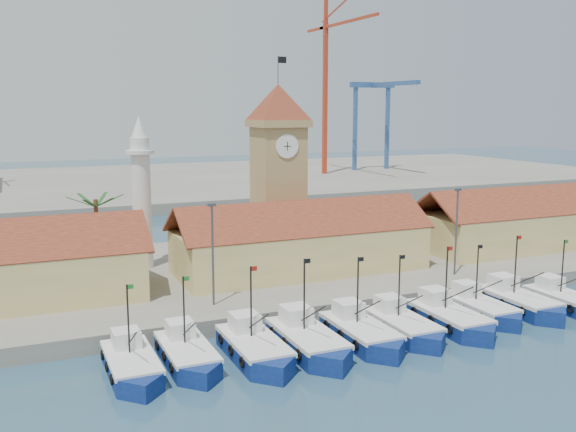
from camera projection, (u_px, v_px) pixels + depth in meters
name	position (u px, v px, depth m)	size (l,w,h in m)	color
ground	(405.00, 347.00, 50.55)	(400.00, 400.00, 0.00)	navy
quay	(285.00, 268.00, 72.13)	(140.00, 32.00, 1.50)	gray
terminal	(141.00, 184.00, 149.89)	(240.00, 80.00, 2.00)	gray
boat_0	(132.00, 367.00, 44.96)	(3.29, 9.02, 6.82)	navy
boat_1	(188.00, 356.00, 46.86)	(3.32, 9.10, 6.88)	navy
boat_2	(256.00, 350.00, 47.86)	(3.57, 9.78, 7.40)	navy
boat_3	(309.00, 343.00, 49.26)	(3.69, 10.10, 7.64)	navy
boat_4	(362.00, 335.00, 51.16)	(3.52, 9.66, 7.31)	navy
boat_5	(404.00, 327.00, 52.91)	(3.40, 9.33, 7.06)	navy
boat_6	(451.00, 320.00, 54.63)	(3.57, 9.78, 7.40)	navy
boat_7	(482.00, 310.00, 57.59)	(3.32, 9.09, 6.88)	navy
boat_8	(520.00, 304.00, 59.20)	(3.57, 9.79, 7.41)	navy
boat_9	(567.00, 302.00, 59.86)	(3.31, 9.06, 6.86)	navy
hall_center	(300.00, 247.00, 67.97)	(27.04, 10.13, 7.61)	#E6C97E
hall_right	(532.00, 226.00, 80.51)	(31.20, 10.13, 7.61)	#E6C97E
clock_tower	(278.00, 168.00, 72.06)	(5.80, 5.80, 22.70)	#A48554
minaret	(141.00, 192.00, 68.37)	(3.00, 3.00, 16.30)	silver
palm_tree	(97.00, 231.00, 65.18)	(5.60, 5.03, 8.39)	brown
lamp_posts	(340.00, 238.00, 60.51)	(80.70, 0.25, 9.03)	#3F3F44
crane_red_right	(328.00, 74.00, 157.44)	(1.00, 34.48, 44.06)	#B1331B
gantry	(378.00, 102.00, 167.96)	(13.00, 22.00, 23.20)	#315896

